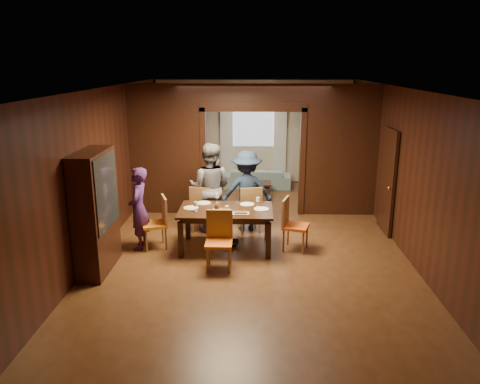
{
  "coord_description": "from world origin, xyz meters",
  "views": [
    {
      "loc": [
        0.04,
        -8.63,
        3.35
      ],
      "look_at": [
        -0.22,
        -0.4,
        1.05
      ],
      "focal_mm": 35.0,
      "sensor_mm": 36.0,
      "label": 1
    }
  ],
  "objects_px": {
    "sofa": "(257,178)",
    "coffee_table": "(255,190)",
    "chair_left": "(154,223)",
    "chair_near": "(219,241)",
    "chair_right": "(296,225)",
    "hutch": "(96,212)",
    "dining_table": "(226,229)",
    "person_purple": "(139,209)",
    "person_navy": "(247,191)",
    "person_grey": "(210,188)",
    "chair_far_l": "(204,208)",
    "chair_far_r": "(249,208)"
  },
  "relations": [
    {
      "from": "sofa",
      "to": "chair_far_l",
      "type": "relative_size",
      "value": 1.87
    },
    {
      "from": "chair_far_l",
      "to": "coffee_table",
      "type": "bearing_deg",
      "value": -98.59
    },
    {
      "from": "coffee_table",
      "to": "chair_left",
      "type": "distance_m",
      "value": 3.86
    },
    {
      "from": "coffee_table",
      "to": "chair_right",
      "type": "distance_m",
      "value": 3.48
    },
    {
      "from": "dining_table",
      "to": "chair_near",
      "type": "distance_m",
      "value": 0.91
    },
    {
      "from": "sofa",
      "to": "coffee_table",
      "type": "distance_m",
      "value": 1.03
    },
    {
      "from": "chair_left",
      "to": "chair_far_r",
      "type": "bearing_deg",
      "value": 98.16
    },
    {
      "from": "person_navy",
      "to": "chair_far_r",
      "type": "distance_m",
      "value": 0.36
    },
    {
      "from": "chair_far_r",
      "to": "hutch",
      "type": "bearing_deg",
      "value": 23.21
    },
    {
      "from": "person_purple",
      "to": "person_grey",
      "type": "xyz_separation_m",
      "value": [
        1.22,
        0.96,
        0.14
      ]
    },
    {
      "from": "person_purple",
      "to": "chair_far_r",
      "type": "xyz_separation_m",
      "value": [
        2.0,
        0.95,
        -0.28
      ]
    },
    {
      "from": "person_purple",
      "to": "chair_far_l",
      "type": "xyz_separation_m",
      "value": [
        1.09,
        0.94,
        -0.28
      ]
    },
    {
      "from": "person_navy",
      "to": "person_purple",
      "type": "bearing_deg",
      "value": 20.71
    },
    {
      "from": "sofa",
      "to": "chair_near",
      "type": "relative_size",
      "value": 1.87
    },
    {
      "from": "chair_far_l",
      "to": "hutch",
      "type": "bearing_deg",
      "value": 65.13
    },
    {
      "from": "dining_table",
      "to": "chair_far_l",
      "type": "relative_size",
      "value": 1.75
    },
    {
      "from": "dining_table",
      "to": "chair_far_r",
      "type": "bearing_deg",
      "value": 66.08
    },
    {
      "from": "chair_near",
      "to": "hutch",
      "type": "height_order",
      "value": "hutch"
    },
    {
      "from": "person_purple",
      "to": "chair_near",
      "type": "distance_m",
      "value": 1.78
    },
    {
      "from": "person_purple",
      "to": "chair_left",
      "type": "relative_size",
      "value": 1.57
    },
    {
      "from": "person_navy",
      "to": "chair_near",
      "type": "height_order",
      "value": "person_navy"
    },
    {
      "from": "person_grey",
      "to": "chair_near",
      "type": "bearing_deg",
      "value": 107.25
    },
    {
      "from": "person_purple",
      "to": "hutch",
      "type": "height_order",
      "value": "hutch"
    },
    {
      "from": "hutch",
      "to": "coffee_table",
      "type": "bearing_deg",
      "value": 59.06
    },
    {
      "from": "coffee_table",
      "to": "chair_left",
      "type": "height_order",
      "value": "chair_left"
    },
    {
      "from": "person_grey",
      "to": "chair_near",
      "type": "xyz_separation_m",
      "value": [
        0.31,
        -1.83,
        -0.42
      ]
    },
    {
      "from": "person_purple",
      "to": "chair_right",
      "type": "relative_size",
      "value": 1.57
    },
    {
      "from": "dining_table",
      "to": "coffee_table",
      "type": "relative_size",
      "value": 2.12
    },
    {
      "from": "dining_table",
      "to": "coffee_table",
      "type": "height_order",
      "value": "dining_table"
    },
    {
      "from": "coffee_table",
      "to": "hutch",
      "type": "height_order",
      "value": "hutch"
    },
    {
      "from": "dining_table",
      "to": "chair_left",
      "type": "relative_size",
      "value": 1.75
    },
    {
      "from": "chair_left",
      "to": "chair_far_l",
      "type": "xyz_separation_m",
      "value": [
        0.82,
        0.92,
        0.0
      ]
    },
    {
      "from": "hutch",
      "to": "person_purple",
      "type": "bearing_deg",
      "value": 63.97
    },
    {
      "from": "dining_table",
      "to": "person_purple",
      "type": "bearing_deg",
      "value": -179.05
    },
    {
      "from": "person_navy",
      "to": "coffee_table",
      "type": "height_order",
      "value": "person_navy"
    },
    {
      "from": "coffee_table",
      "to": "person_navy",
      "type": "bearing_deg",
      "value": -94.33
    },
    {
      "from": "chair_left",
      "to": "chair_right",
      "type": "relative_size",
      "value": 1.0
    },
    {
      "from": "coffee_table",
      "to": "chair_near",
      "type": "height_order",
      "value": "chair_near"
    },
    {
      "from": "person_grey",
      "to": "chair_far_r",
      "type": "bearing_deg",
      "value": -173.49
    },
    {
      "from": "sofa",
      "to": "chair_near",
      "type": "bearing_deg",
      "value": 85.43
    },
    {
      "from": "person_grey",
      "to": "chair_right",
      "type": "distance_m",
      "value": 1.96
    },
    {
      "from": "coffee_table",
      "to": "chair_near",
      "type": "distance_m",
      "value": 4.31
    },
    {
      "from": "person_grey",
      "to": "chair_far_r",
      "type": "distance_m",
      "value": 0.89
    },
    {
      "from": "coffee_table",
      "to": "chair_right",
      "type": "bearing_deg",
      "value": -77.68
    },
    {
      "from": "person_grey",
      "to": "hutch",
      "type": "relative_size",
      "value": 0.91
    },
    {
      "from": "chair_right",
      "to": "sofa",
      "type": "bearing_deg",
      "value": 25.42
    },
    {
      "from": "person_navy",
      "to": "chair_far_r",
      "type": "relative_size",
      "value": 1.7
    },
    {
      "from": "chair_right",
      "to": "hutch",
      "type": "distance_m",
      "value": 3.5
    },
    {
      "from": "person_purple",
      "to": "person_navy",
      "type": "relative_size",
      "value": 0.92
    },
    {
      "from": "dining_table",
      "to": "chair_left",
      "type": "distance_m",
      "value": 1.33
    }
  ]
}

